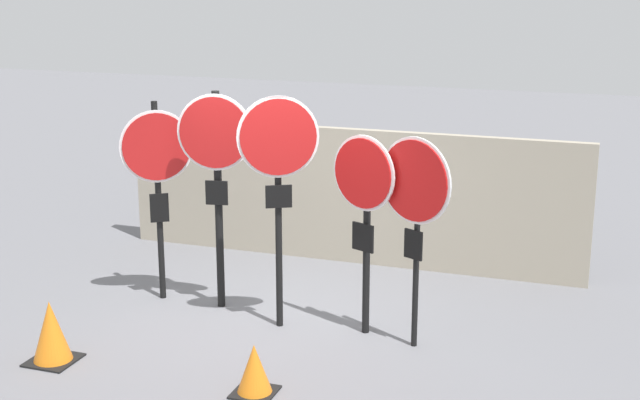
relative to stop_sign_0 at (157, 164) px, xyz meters
The scene contains 9 objects.
ground_plane 2.29m from the stop_sign_0, ahead, with size 40.00×40.00×0.00m, color slate.
fence_back 2.72m from the stop_sign_0, 51.94° to the left, with size 6.17×0.12×1.78m.
stop_sign_0 is the anchor object (origin of this frame).
stop_sign_1 0.75m from the stop_sign_0, ahead, with size 0.84×0.21×2.48m.
stop_sign_2 1.66m from the stop_sign_0, 11.70° to the right, with size 0.76×0.43×2.52m.
stop_sign_3 2.51m from the stop_sign_0, ahead, with size 0.73×0.33×2.15m.
stop_sign_4 3.09m from the stop_sign_0, ahead, with size 0.80×0.41×2.19m.
traffic_cone_0 3.03m from the stop_sign_0, 43.35° to the right, with size 0.39×0.39×0.48m.
traffic_cone_1 2.30m from the stop_sign_0, 95.92° to the right, with size 0.46×0.46×0.63m.
Camera 1 is at (3.36, -8.50, 3.78)m, focal length 50.00 mm.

